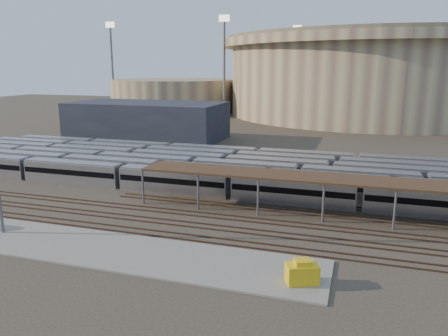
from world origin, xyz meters
The scene contains 12 objects.
ground centered at (0.00, 0.00, 0.00)m, with size 420.00×420.00×0.00m, color #383026.
apron centered at (-5.00, -15.00, 0.10)m, with size 50.00×9.00×0.20m, color gray.
subway_trains centered at (0.86, 18.50, 1.80)m, with size 126.26×23.90×3.60m.
inspection_shed centered at (22.00, 4.00, 4.98)m, with size 60.30×6.00×5.30m.
empty_tracks centered at (0.00, -5.00, 0.09)m, with size 170.00×9.62×0.18m.
stadium centered at (25.00, 140.00, 16.47)m, with size 124.00×124.00×32.50m.
secondary_arena centered at (-60.00, 130.00, 7.00)m, with size 56.00×56.00×14.00m, color tan.
service_building centered at (-35.00, 55.00, 5.00)m, with size 42.00×20.00×10.00m, color #1E232D.
floodlight_0 centered at (-30.00, 110.00, 20.65)m, with size 4.00×1.00×38.40m.
floodlight_1 centered at (-85.00, 120.00, 20.65)m, with size 4.00×1.00×38.40m.
floodlight_3 centered at (-10.00, 160.00, 20.65)m, with size 4.00×1.00×38.40m.
yellow_equipment centered at (17.43, -16.25, 1.10)m, with size 2.88×1.80×1.80m, color gold.
Camera 1 is at (21.70, -53.38, 19.55)m, focal length 35.00 mm.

